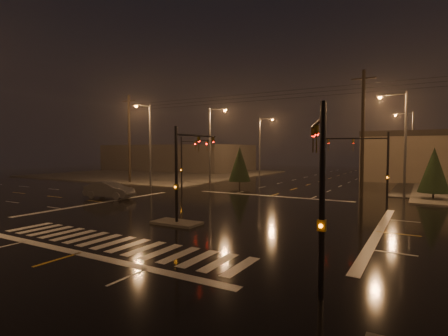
% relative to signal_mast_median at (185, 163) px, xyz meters
% --- Properties ---
extents(ground, '(140.00, 140.00, 0.00)m').
position_rel_signal_mast_median_xyz_m(ground, '(-0.00, 3.07, -3.75)').
color(ground, black).
rests_on(ground, ground).
extents(sidewalk_nw, '(36.00, 36.00, 0.12)m').
position_rel_signal_mast_median_xyz_m(sidewalk_nw, '(-30.00, 33.07, -3.69)').
color(sidewalk_nw, '#4B4843').
rests_on(sidewalk_nw, ground).
extents(median_island, '(3.00, 1.60, 0.15)m').
position_rel_signal_mast_median_xyz_m(median_island, '(-0.00, -0.93, -3.68)').
color(median_island, '#4B4843').
rests_on(median_island, ground).
extents(crosswalk, '(15.00, 2.60, 0.01)m').
position_rel_signal_mast_median_xyz_m(crosswalk, '(-0.00, -5.93, -3.75)').
color(crosswalk, beige).
rests_on(crosswalk, ground).
extents(stop_bar_near, '(16.00, 0.50, 0.01)m').
position_rel_signal_mast_median_xyz_m(stop_bar_near, '(-0.00, -7.93, -3.75)').
color(stop_bar_near, beige).
rests_on(stop_bar_near, ground).
extents(stop_bar_far, '(16.00, 0.50, 0.01)m').
position_rel_signal_mast_median_xyz_m(stop_bar_far, '(-0.00, 14.07, -3.75)').
color(stop_bar_far, beige).
rests_on(stop_bar_far, ground).
extents(commercial_block, '(30.00, 18.00, 5.60)m').
position_rel_signal_mast_median_xyz_m(commercial_block, '(-35.00, 45.07, -0.95)').
color(commercial_block, '#443E3C').
rests_on(commercial_block, ground).
extents(signal_mast_median, '(0.25, 4.59, 6.00)m').
position_rel_signal_mast_median_xyz_m(signal_mast_median, '(0.00, 0.00, 0.00)').
color(signal_mast_median, black).
rests_on(signal_mast_median, ground).
extents(signal_mast_ne, '(4.84, 1.86, 6.00)m').
position_rel_signal_mast_median_xyz_m(signal_mast_ne, '(9.50, 13.21, 0.04)').
color(signal_mast_ne, black).
rests_on(signal_mast_ne, ground).
extents(signal_mast_nw, '(4.84, 1.86, 6.00)m').
position_rel_signal_mast_median_xyz_m(signal_mast_nw, '(-9.50, 13.21, 0.04)').
color(signal_mast_nw, black).
rests_on(signal_mast_nw, ground).
extents(signal_mast_se, '(1.55, 3.87, 6.00)m').
position_rel_signal_mast_median_xyz_m(signal_mast_se, '(10.23, -6.68, -0.04)').
color(signal_mast_se, black).
rests_on(signal_mast_se, ground).
extents(streetlight_1, '(2.77, 0.32, 10.00)m').
position_rel_signal_mast_median_xyz_m(streetlight_1, '(-11.18, 21.07, 2.05)').
color(streetlight_1, '#38383A').
rests_on(streetlight_1, ground).
extents(streetlight_2, '(2.77, 0.32, 10.00)m').
position_rel_signal_mast_median_xyz_m(streetlight_2, '(-11.18, 37.07, 2.05)').
color(streetlight_2, '#38383A').
rests_on(streetlight_2, ground).
extents(streetlight_3, '(2.77, 0.32, 10.00)m').
position_rel_signal_mast_median_xyz_m(streetlight_3, '(11.18, 19.07, 2.05)').
color(streetlight_3, '#38383A').
rests_on(streetlight_3, ground).
extents(streetlight_4, '(2.77, 0.32, 10.00)m').
position_rel_signal_mast_median_xyz_m(streetlight_4, '(11.18, 39.07, 2.05)').
color(streetlight_4, '#38383A').
rests_on(streetlight_4, ground).
extents(streetlight_5, '(0.32, 2.77, 10.00)m').
position_rel_signal_mast_median_xyz_m(streetlight_5, '(-16.00, 14.26, 2.05)').
color(streetlight_5, '#38383A').
rests_on(streetlight_5, ground).
extents(utility_pole_0, '(2.20, 0.32, 12.00)m').
position_rel_signal_mast_median_xyz_m(utility_pole_0, '(-22.00, 17.07, 2.38)').
color(utility_pole_0, black).
rests_on(utility_pole_0, ground).
extents(utility_pole_1, '(2.20, 0.32, 12.00)m').
position_rel_signal_mast_median_xyz_m(utility_pole_1, '(8.00, 17.07, 2.38)').
color(utility_pole_1, black).
rests_on(utility_pole_1, ground).
extents(conifer_0, '(2.62, 2.62, 4.79)m').
position_rel_signal_mast_median_xyz_m(conifer_0, '(13.86, 18.85, -1.01)').
color(conifer_0, black).
rests_on(conifer_0, ground).
extents(conifer_3, '(2.72, 2.72, 4.95)m').
position_rel_signal_mast_median_xyz_m(conifer_3, '(-6.57, 20.14, -0.93)').
color(conifer_3, black).
rests_on(conifer_3, ground).
extents(car_crossing, '(5.05, 2.46, 1.59)m').
position_rel_signal_mast_median_xyz_m(car_crossing, '(-12.41, 4.92, -2.95)').
color(car_crossing, '#515358').
rests_on(car_crossing, ground).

